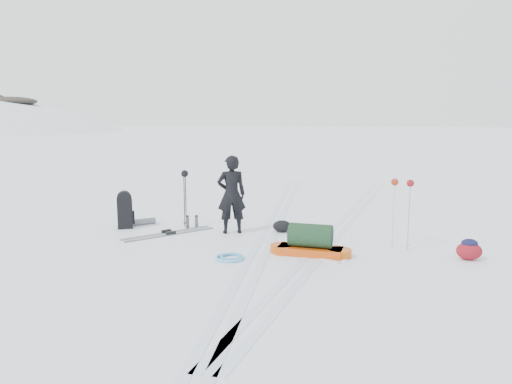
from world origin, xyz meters
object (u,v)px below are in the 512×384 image
skier (231,195)px  pulk_sled (310,243)px  expedition_rucksack (127,211)px  ski_poles_black (185,181)px

skier → pulk_sled: 2.26m
expedition_rucksack → pulk_sled: bearing=-45.0°
skier → pulk_sled: skier is taller
skier → ski_poles_black: bearing=-37.5°
skier → ski_poles_black: skier is taller
expedition_rucksack → ski_poles_black: size_ratio=0.66×
pulk_sled → ski_poles_black: ski_poles_black is taller
pulk_sled → expedition_rucksack: bearing=167.6°
pulk_sled → ski_poles_black: (-2.87, 1.60, 0.81)m
expedition_rucksack → ski_poles_black: bearing=-12.7°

